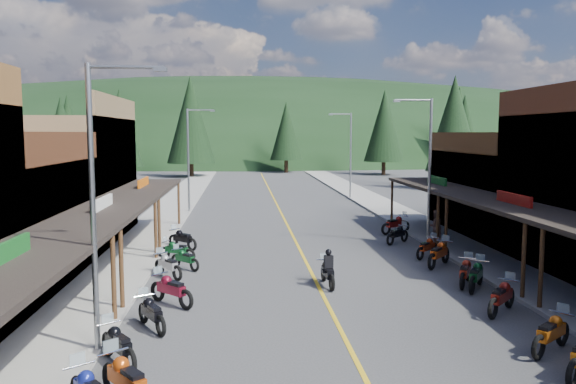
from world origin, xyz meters
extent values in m
plane|color=#38383A|center=(0.00, 0.00, 0.00)|extent=(220.00, 220.00, 0.00)
cube|color=gold|center=(0.00, 20.00, 0.01)|extent=(0.15, 90.00, 0.01)
cube|color=gray|center=(-8.70, 20.00, 0.07)|extent=(3.40, 94.00, 0.15)
cube|color=gray|center=(8.70, 20.00, 0.07)|extent=(3.40, 94.00, 0.15)
cube|color=black|center=(-8.70, -7.90, 3.00)|extent=(3.20, 10.20, 0.18)
cylinder|color=#472D19|center=(-7.20, -3.40, 1.50)|extent=(0.16, 0.16, 3.00)
cube|color=#14591E|center=(-8.70, -7.90, 3.20)|extent=(0.12, 3.00, 0.70)
cube|color=#3F2111|center=(-10.15, 1.70, 3.10)|extent=(0.30, 9.00, 6.20)
cube|color=black|center=(-8.70, 1.70, 3.00)|extent=(3.20, 9.00, 0.18)
cylinder|color=#472D19|center=(-7.20, -2.20, 1.50)|extent=(0.16, 0.16, 3.00)
cylinder|color=#472D19|center=(-7.20, 5.60, 1.50)|extent=(0.16, 0.16, 3.00)
cube|color=silver|center=(-8.70, 1.70, 3.20)|extent=(0.12, 3.00, 0.70)
cube|color=brown|center=(-14.00, 11.30, 3.50)|extent=(8.00, 10.20, 7.00)
cube|color=brown|center=(-10.15, 11.30, 4.10)|extent=(0.30, 10.20, 8.20)
cube|color=black|center=(-8.70, 11.30, 3.00)|extent=(3.20, 10.20, 0.18)
cylinder|color=#472D19|center=(-7.20, 6.80, 1.50)|extent=(0.16, 0.16, 3.00)
cylinder|color=#472D19|center=(-7.20, 15.80, 1.50)|extent=(0.16, 0.16, 3.00)
cube|color=#CC590C|center=(-8.70, 11.30, 3.20)|extent=(0.12, 3.00, 0.70)
cylinder|color=#472D19|center=(7.20, -3.40, 1.50)|extent=(0.16, 0.16, 3.00)
cube|color=#562B19|center=(10.15, 1.70, 4.10)|extent=(0.30, 9.00, 8.20)
cube|color=black|center=(8.70, 1.70, 3.00)|extent=(3.20, 9.00, 0.18)
cylinder|color=#472D19|center=(7.20, -2.20, 1.50)|extent=(0.16, 0.16, 3.00)
cylinder|color=#472D19|center=(7.20, 5.60, 1.50)|extent=(0.16, 0.16, 3.00)
cube|color=#B2140F|center=(8.70, 1.70, 3.20)|extent=(0.12, 3.00, 0.70)
cube|color=#4C2D16|center=(14.00, 11.30, 2.50)|extent=(8.00, 10.20, 5.00)
cube|color=#4C2D16|center=(10.15, 11.30, 3.10)|extent=(0.30, 10.20, 6.20)
cube|color=black|center=(8.70, 11.30, 3.00)|extent=(3.20, 10.20, 0.18)
cylinder|color=#472D19|center=(7.20, 6.80, 1.50)|extent=(0.16, 0.16, 3.00)
cylinder|color=#472D19|center=(7.20, 15.80, 1.50)|extent=(0.16, 0.16, 3.00)
cube|color=#14591E|center=(8.70, 11.30, 3.20)|extent=(0.12, 3.00, 0.70)
cylinder|color=gray|center=(-7.10, -6.00, 4.00)|extent=(0.16, 0.16, 8.00)
cylinder|color=gray|center=(-6.10, -6.00, 7.90)|extent=(2.00, 0.10, 0.10)
cube|color=gray|center=(-5.20, -6.00, 7.85)|extent=(0.35, 0.18, 0.12)
cylinder|color=gray|center=(-7.10, 22.00, 4.00)|extent=(0.16, 0.16, 8.00)
cylinder|color=gray|center=(-6.10, 22.00, 7.90)|extent=(2.00, 0.10, 0.10)
cube|color=gray|center=(-5.20, 22.00, 7.85)|extent=(0.35, 0.18, 0.12)
cylinder|color=gray|center=(7.10, 8.00, 4.00)|extent=(0.16, 0.16, 8.00)
cylinder|color=gray|center=(6.10, 8.00, 7.90)|extent=(2.00, 0.10, 0.10)
cube|color=gray|center=(5.20, 8.00, 7.85)|extent=(0.35, 0.18, 0.12)
cylinder|color=gray|center=(7.10, 30.00, 4.00)|extent=(0.16, 0.16, 8.00)
cylinder|color=gray|center=(6.10, 30.00, 7.90)|extent=(2.00, 0.10, 0.10)
cube|color=gray|center=(5.20, 30.00, 7.85)|extent=(0.35, 0.18, 0.12)
ellipsoid|color=black|center=(0.00, 135.00, 0.00)|extent=(310.00, 140.00, 60.00)
cylinder|color=black|center=(-24.00, 70.00, 1.00)|extent=(0.60, 0.60, 2.00)
cone|color=black|center=(-24.00, 70.00, 7.25)|extent=(5.88, 5.88, 10.50)
cylinder|color=black|center=(-10.00, 58.00, 1.00)|extent=(0.60, 0.60, 2.00)
cone|color=black|center=(-10.00, 58.00, 8.00)|extent=(6.72, 6.72, 12.00)
cylinder|color=black|center=(4.00, 66.00, 1.00)|extent=(0.60, 0.60, 2.00)
cone|color=black|center=(4.00, 66.00, 6.50)|extent=(5.04, 5.04, 9.00)
cylinder|color=black|center=(18.00, 60.00, 1.00)|extent=(0.60, 0.60, 2.00)
cone|color=black|center=(18.00, 60.00, 7.25)|extent=(5.88, 5.88, 10.50)
cylinder|color=black|center=(34.00, 72.00, 1.00)|extent=(0.60, 0.60, 2.00)
cone|color=black|center=(34.00, 72.00, 8.00)|extent=(6.72, 6.72, 12.00)
cylinder|color=black|center=(46.00, 64.00, 1.00)|extent=(0.60, 0.60, 2.00)
cone|color=black|center=(46.00, 64.00, 6.50)|extent=(5.04, 5.04, 9.00)
cylinder|color=black|center=(-32.00, 76.00, 1.00)|extent=(0.60, 0.60, 2.00)
cone|color=black|center=(-32.00, 76.00, 7.25)|extent=(5.88, 5.88, 10.50)
cylinder|color=black|center=(-22.00, 40.00, 1.00)|extent=(0.60, 0.60, 2.00)
cone|color=black|center=(-22.00, 40.00, 6.00)|extent=(4.48, 4.48, 8.00)
cylinder|color=black|center=(24.00, 45.00, 1.00)|extent=(0.60, 0.60, 2.00)
cone|color=black|center=(24.00, 45.00, 6.40)|extent=(4.93, 4.93, 8.80)
cylinder|color=black|center=(-18.00, 50.00, 1.00)|extent=(0.60, 0.60, 2.00)
cone|color=black|center=(-18.00, 50.00, 6.80)|extent=(5.38, 5.38, 9.60)
cylinder|color=black|center=(20.00, 38.00, 1.00)|extent=(0.60, 0.60, 2.00)
cone|color=black|center=(20.00, 38.00, 7.20)|extent=(5.82, 5.82, 10.40)
imported|color=brown|center=(7.52, 8.08, 1.06)|extent=(0.89, 0.51, 1.83)
camera|label=1|loc=(-3.07, -21.50, 6.15)|focal=35.00mm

